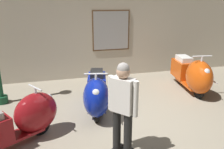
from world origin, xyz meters
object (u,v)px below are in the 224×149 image
object	(u,v)px
scooter_1	(97,94)
scooter_2	(193,75)
scooter_0	(23,119)
visitor_1	(123,104)

from	to	relation	value
scooter_1	scooter_2	xyz separation A→B (m)	(2.77, 0.56, 0.03)
scooter_0	scooter_2	world-z (taller)	scooter_2
scooter_2	visitor_1	world-z (taller)	visitor_1
scooter_0	scooter_2	distance (m)	4.42
scooter_0	visitor_1	distance (m)	1.83
scooter_0	visitor_1	size ratio (longest dim) A/B	1.01
scooter_1	visitor_1	bearing A→B (deg)	16.61
scooter_2	scooter_1	bearing A→B (deg)	-71.25
scooter_1	visitor_1	distance (m)	1.57
visitor_1	scooter_2	bearing A→B (deg)	-3.25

